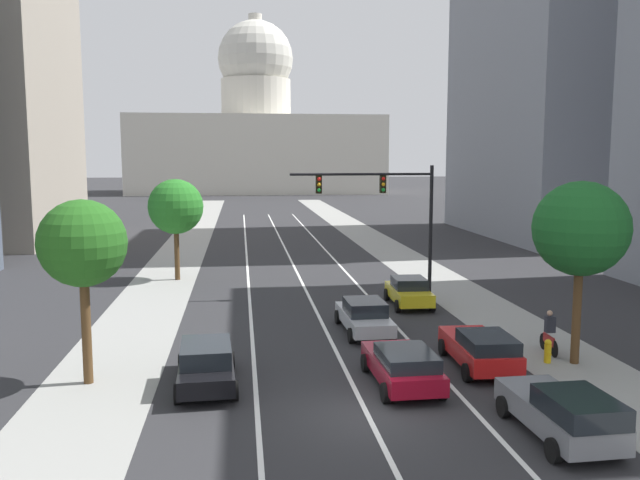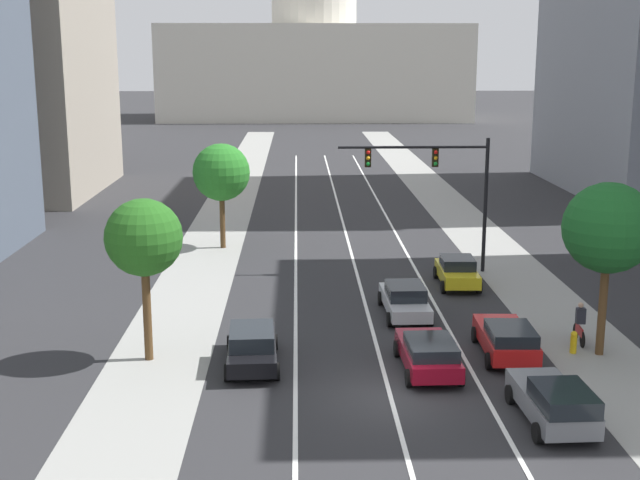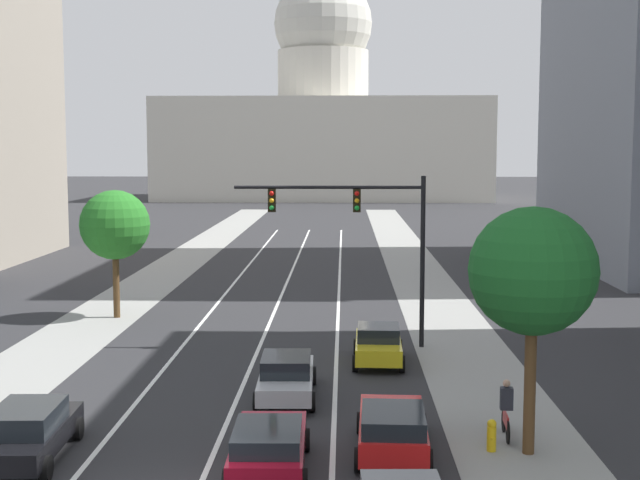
{
  "view_description": "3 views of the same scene",
  "coord_description": "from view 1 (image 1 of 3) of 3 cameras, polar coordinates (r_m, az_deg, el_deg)",
  "views": [
    {
      "loc": [
        -3.67,
        -18.46,
        7.65
      ],
      "look_at": [
        0.64,
        17.23,
        3.13
      ],
      "focal_mm": 37.01,
      "sensor_mm": 36.0,
      "label": 1
    },
    {
      "loc": [
        -3.16,
        -27.01,
        11.55
      ],
      "look_at": [
        -2.11,
        11.54,
        3.01
      ],
      "focal_mm": 47.53,
      "sensor_mm": 36.0,
      "label": 2
    },
    {
      "loc": [
        3.56,
        -19.41,
        8.35
      ],
      "look_at": [
        2.54,
        17.68,
        4.46
      ],
      "focal_mm": 49.31,
      "sensor_mm": 36.0,
      "label": 3
    }
  ],
  "objects": [
    {
      "name": "sidewalk_right",
      "position": [
        55.36,
        5.89,
        -0.81
      ],
      "size": [
        3.94,
        130.0,
        0.01
      ],
      "primitive_type": "cube",
      "color": "gray",
      "rests_on": "ground"
    },
    {
      "name": "office_tower_far_right",
      "position": [
        70.77,
        20.94,
        17.29
      ],
      "size": [
        16.88,
        25.38,
        41.23
      ],
      "color": "gray",
      "rests_on": "ground"
    },
    {
      "name": "lane_stripe_center",
      "position": [
        44.28,
        -2.03,
        -2.77
      ],
      "size": [
        0.16,
        90.0,
        0.01
      ],
      "primitive_type": "cube",
      "color": "white",
      "rests_on": "ground"
    },
    {
      "name": "car_crimson",
      "position": [
        22.61,
        7.16,
        -10.68
      ],
      "size": [
        2.14,
        4.54,
        1.38
      ],
      "rotation": [
        0.0,
        0.0,
        1.59
      ],
      "color": "maroon",
      "rests_on": "ground"
    },
    {
      "name": "fire_hydrant",
      "position": [
        26.36,
        19.1,
        -9.05
      ],
      "size": [
        0.26,
        0.35,
        0.91
      ],
      "color": "yellow",
      "rests_on": "ground"
    },
    {
      "name": "street_tree_near_left",
      "position": [
        23.24,
        -19.85,
        -0.37
      ],
      "size": [
        2.93,
        2.93,
        6.28
      ],
      "color": "#51381E",
      "rests_on": "ground"
    },
    {
      "name": "street_tree_mid_left",
      "position": [
        41.89,
        -12.37,
        2.81
      ],
      "size": [
        3.42,
        3.42,
        6.32
      ],
      "color": "#51381E",
      "rests_on": "ground"
    },
    {
      "name": "capitol_building",
      "position": [
        146.37,
        -5.51,
        8.84
      ],
      "size": [
        53.34,
        25.73,
        38.06
      ],
      "color": "beige",
      "rests_on": "ground"
    },
    {
      "name": "lane_stripe_left",
      "position": [
        44.13,
        -6.27,
        -2.84
      ],
      "size": [
        0.16,
        90.0,
        0.01
      ],
      "primitive_type": "cube",
      "color": "white",
      "rests_on": "ground"
    },
    {
      "name": "sidewalk_left",
      "position": [
        54.22,
        -11.93,
        -1.09
      ],
      "size": [
        3.94,
        130.0,
        0.01
      ],
      "primitive_type": "cube",
      "color": "gray",
      "rests_on": "ground"
    },
    {
      "name": "car_yellow",
      "position": [
        34.47,
        7.69,
        -4.43
      ],
      "size": [
        2.06,
        4.18,
        1.49
      ],
      "rotation": [
        0.0,
        0.0,
        1.54
      ],
      "color": "yellow",
      "rests_on": "ground"
    },
    {
      "name": "cyclist",
      "position": [
        27.51,
        19.22,
        -7.55
      ],
      "size": [
        0.38,
        1.7,
        1.72
      ],
      "rotation": [
        0.0,
        0.0,
        1.51
      ],
      "color": "black",
      "rests_on": "ground"
    },
    {
      "name": "traffic_signal_mast",
      "position": [
        36.49,
        5.96,
        3.26
      ],
      "size": [
        7.96,
        0.39,
        7.21
      ],
      "color": "black",
      "rests_on": "ground"
    },
    {
      "name": "lane_stripe_right",
      "position": [
        44.67,
        2.16,
        -2.68
      ],
      "size": [
        0.16,
        90.0,
        0.01
      ],
      "primitive_type": "cube",
      "color": "white",
      "rests_on": "ground"
    },
    {
      "name": "car_red",
      "position": [
        24.89,
        13.72,
        -9.08
      ],
      "size": [
        2.15,
        4.57,
        1.46
      ],
      "rotation": [
        0.0,
        0.0,
        1.54
      ],
      "color": "red",
      "rests_on": "ground"
    },
    {
      "name": "car_silver",
      "position": [
        29.13,
        3.84,
        -6.55
      ],
      "size": [
        2.07,
        4.81,
        1.47
      ],
      "rotation": [
        0.0,
        0.0,
        1.59
      ],
      "color": "#B2B5BA",
      "rests_on": "ground"
    },
    {
      "name": "street_tree_far_right",
      "position": [
        25.81,
        21.63,
        0.87
      ],
      "size": [
        3.48,
        3.48,
        6.81
      ],
      "color": "#51381E",
      "rests_on": "ground"
    },
    {
      "name": "car_black",
      "position": [
        22.8,
        -9.81,
        -10.45
      ],
      "size": [
        2.17,
        4.71,
        1.51
      ],
      "rotation": [
        0.0,
        0.0,
        1.62
      ],
      "color": "black",
      "rests_on": "ground"
    },
    {
      "name": "car_gray",
      "position": [
        19.56,
        20.28,
        -13.78
      ],
      "size": [
        2.11,
        4.47,
        1.54
      ],
      "rotation": [
        0.0,
        0.0,
        1.6
      ],
      "color": "slate",
      "rests_on": "ground"
    },
    {
      "name": "ground_plane",
      "position": [
        59.07,
        -3.26,
        -0.28
      ],
      "size": [
        400.0,
        400.0,
        0.0
      ],
      "primitive_type": "plane",
      "color": "#2B2B2D"
    }
  ]
}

